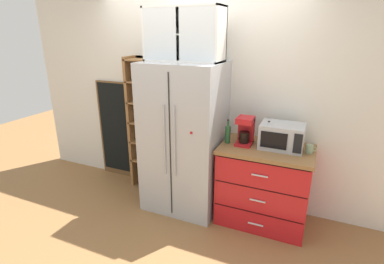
% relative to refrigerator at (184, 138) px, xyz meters
% --- Properties ---
extents(ground_plane, '(10.69, 10.69, 0.00)m').
position_rel_refrigerator_xyz_m(ground_plane, '(-0.00, 0.00, -0.88)').
color(ground_plane, olive).
extents(wall_back_cream, '(4.99, 0.10, 2.55)m').
position_rel_refrigerator_xyz_m(wall_back_cream, '(-0.00, 0.40, 0.40)').
color(wall_back_cream, silver).
rests_on(wall_back_cream, ground).
extents(refrigerator, '(0.88, 0.72, 1.75)m').
position_rel_refrigerator_xyz_m(refrigerator, '(0.00, 0.00, 0.00)').
color(refrigerator, '#ADAFB5').
rests_on(refrigerator, ground).
extents(pantry_shelf_column, '(0.45, 0.29, 1.77)m').
position_rel_refrigerator_xyz_m(pantry_shelf_column, '(-0.68, 0.28, 0.01)').
color(pantry_shelf_column, brown).
rests_on(pantry_shelf_column, ground).
extents(counter_cabinet, '(0.97, 0.65, 0.90)m').
position_rel_refrigerator_xyz_m(counter_cabinet, '(0.95, 0.04, -0.43)').
color(counter_cabinet, red).
rests_on(counter_cabinet, ground).
extents(microwave, '(0.44, 0.33, 0.26)m').
position_rel_refrigerator_xyz_m(microwave, '(1.09, 0.09, 0.15)').
color(microwave, '#ADAFB5').
rests_on(microwave, counter_cabinet).
extents(coffee_maker, '(0.17, 0.20, 0.31)m').
position_rel_refrigerator_xyz_m(coffee_maker, '(0.71, 0.05, 0.17)').
color(coffee_maker, red).
rests_on(coffee_maker, counter_cabinet).
extents(mug_sage, '(0.11, 0.07, 0.09)m').
position_rel_refrigerator_xyz_m(mug_sage, '(1.37, 0.07, 0.06)').
color(mug_sage, '#8CA37F').
rests_on(mug_sage, counter_cabinet).
extents(bottle_green, '(0.06, 0.06, 0.27)m').
position_rel_refrigerator_xyz_m(bottle_green, '(0.52, 0.01, 0.14)').
color(bottle_green, '#285B33').
rests_on(bottle_green, counter_cabinet).
extents(bottle_clear, '(0.06, 0.06, 0.30)m').
position_rel_refrigerator_xyz_m(bottle_clear, '(0.95, 0.02, 0.15)').
color(bottle_clear, silver).
rests_on(bottle_clear, counter_cabinet).
extents(upper_cabinet, '(0.84, 0.32, 0.56)m').
position_rel_refrigerator_xyz_m(upper_cabinet, '(-0.00, 0.05, 1.15)').
color(upper_cabinet, silver).
rests_on(upper_cabinet, refrigerator).
extents(chalkboard_menu, '(0.60, 0.04, 1.41)m').
position_rel_refrigerator_xyz_m(chalkboard_menu, '(-1.22, 0.33, -0.17)').
color(chalkboard_menu, brown).
rests_on(chalkboard_menu, ground).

